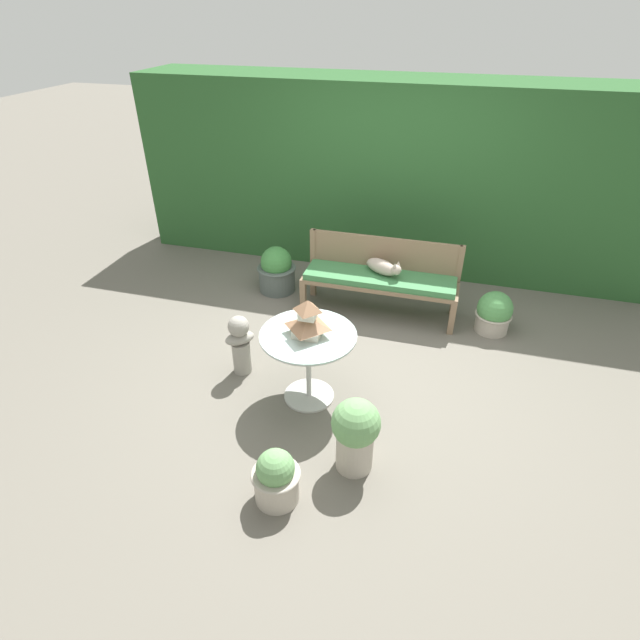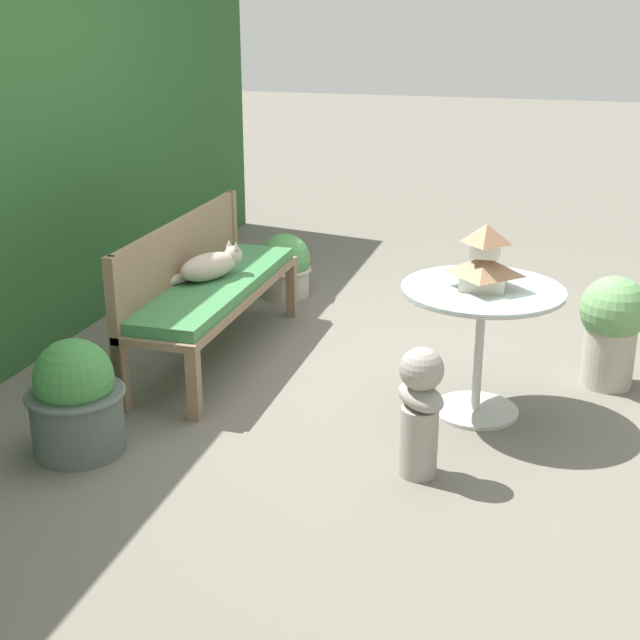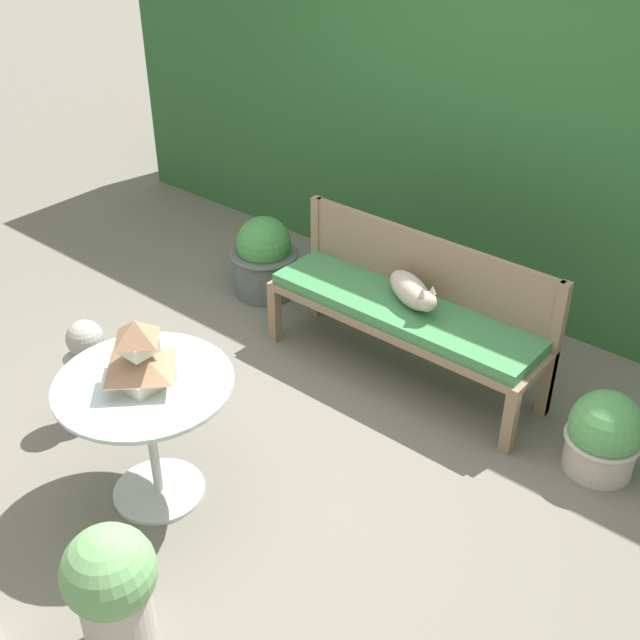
% 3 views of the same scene
% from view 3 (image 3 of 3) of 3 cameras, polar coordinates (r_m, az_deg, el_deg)
% --- Properties ---
extents(ground, '(30.00, 30.00, 0.00)m').
position_cam_3_polar(ground, '(4.15, -2.46, -9.17)').
color(ground, '#666056').
extents(foliage_hedge_back, '(6.40, 0.98, 2.18)m').
position_cam_3_polar(foliage_hedge_back, '(5.37, 15.03, 13.41)').
color(foliage_hedge_back, '#285628').
rests_on(foliage_hedge_back, ground).
extents(garden_bench, '(1.65, 0.45, 0.47)m').
position_cam_3_polar(garden_bench, '(4.45, 5.95, 0.32)').
color(garden_bench, '#7F664C').
rests_on(garden_bench, ground).
extents(bench_backrest, '(1.65, 0.06, 0.81)m').
position_cam_3_polar(bench_backrest, '(4.51, 7.59, 3.46)').
color(bench_backrest, '#7F664C').
rests_on(bench_backrest, ground).
extents(cat, '(0.42, 0.36, 0.20)m').
position_cam_3_polar(cat, '(4.39, 6.57, 2.07)').
color(cat, '#A89989').
rests_on(cat, garden_bench).
extents(patio_table, '(0.79, 0.79, 0.66)m').
position_cam_3_polar(patio_table, '(3.66, -12.21, -6.03)').
color(patio_table, '#B7B7B2').
rests_on(patio_table, ground).
extents(pagoda_birdhouse, '(0.29, 0.29, 0.32)m').
position_cam_3_polar(pagoda_birdhouse, '(3.50, -12.71, -2.54)').
color(pagoda_birdhouse, beige).
rests_on(pagoda_birdhouse, patio_table).
extents(garden_bust, '(0.30, 0.29, 0.59)m').
position_cam_3_polar(garden_bust, '(4.32, -16.03, -3.20)').
color(garden_bust, gray).
rests_on(garden_bust, ground).
extents(potted_plant_bench_right, '(0.37, 0.37, 0.44)m').
position_cam_3_polar(potted_plant_bench_right, '(4.14, 19.53, -7.72)').
color(potted_plant_bench_right, '#ADA393').
rests_on(potted_plant_bench_right, ground).
extents(potted_plant_bench_left, '(0.35, 0.35, 0.61)m').
position_cam_3_polar(potted_plant_bench_left, '(3.20, -14.54, -18.02)').
color(potted_plant_bench_left, '#ADA393').
rests_on(potted_plant_bench_left, ground).
extents(potted_plant_hedge_corner, '(0.45, 0.45, 0.54)m').
position_cam_3_polar(potted_plant_hedge_corner, '(5.32, -3.97, 4.39)').
color(potted_plant_hedge_corner, '#4C5651').
rests_on(potted_plant_hedge_corner, ground).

